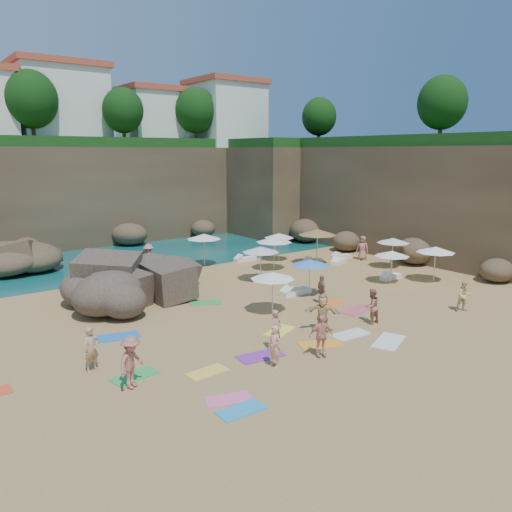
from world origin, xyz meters
TOP-DOWN VIEW (x-y plane):
  - ground at (0.00, 0.00)m, footprint 120.00×120.00m
  - seawater at (0.00, 30.00)m, footprint 120.00×120.00m
  - cliff_back at (2.00, 25.00)m, footprint 44.00×8.00m
  - cliff_right at (19.00, 8.00)m, footprint 8.00×30.00m
  - cliff_corner at (17.00, 20.00)m, footprint 10.00×12.00m
  - clifftop_buildings at (2.96, 25.79)m, footprint 28.48×9.48m
  - clifftop_trees at (4.78, 19.52)m, footprint 35.60×23.82m
  - rock_outcrop at (-3.61, 4.12)m, footprint 7.42×5.93m
  - parasol_0 at (2.95, 10.12)m, footprint 2.34×2.34m
  - parasol_1 at (8.07, 8.38)m, footprint 2.09×2.09m
  - parasol_2 at (3.53, 4.58)m, footprint 2.23×2.23m
  - parasol_3 at (5.98, 6.35)m, footprint 2.34×2.34m
  - parasol_6 at (9.29, 5.77)m, footprint 2.63×2.63m
  - parasol_7 at (12.67, 2.07)m, footprint 2.15×2.15m
  - parasol_8 at (9.43, -0.39)m, footprint 2.05×2.05m
  - parasol_9 at (0.30, -0.58)m, footprint 2.14×2.14m
  - parasol_10 at (3.75, 0.55)m, footprint 2.11×2.11m
  - parasol_11 at (11.75, -1.74)m, footprint 2.25×2.25m
  - lounger_0 at (6.08, 9.75)m, footprint 1.67×0.59m
  - lounger_1 at (9.36, 6.28)m, footprint 1.70×0.77m
  - lounger_2 at (10.83, 5.16)m, footprint 1.78×1.20m
  - lounger_3 at (3.32, 1.16)m, footprint 1.84×0.63m
  - lounger_4 at (12.18, 6.20)m, footprint 1.66×0.65m
  - lounger_5 at (10.24, 0.21)m, footprint 1.62×0.62m
  - towel_0 at (-6.24, -7.26)m, footprint 1.51×0.77m
  - towel_1 at (-6.18, -6.47)m, footprint 1.61×1.14m
  - towel_2 at (-0.67, -4.92)m, footprint 1.96×1.51m
  - towel_3 at (-7.85, -3.13)m, footprint 1.74×1.06m
  - towel_4 at (-5.67, -4.37)m, footprint 1.48×0.79m
  - towel_5 at (1.13, -4.85)m, footprint 1.74×0.93m
  - towel_6 at (-3.31, -4.39)m, footprint 1.89×1.12m
  - towel_8 at (-6.93, 0.83)m, footprint 2.01×1.36m
  - towel_9 at (3.92, -2.73)m, footprint 2.05×1.26m
  - towel_10 at (3.77, -1.22)m, footprint 1.79×1.27m
  - towel_11 at (-1.46, 2.73)m, footprint 1.80×1.41m
  - towel_12 at (-1.00, -2.73)m, footprint 1.77×1.34m
  - towel_13 at (1.79, -6.35)m, footprint 2.11×1.61m
  - person_stand_0 at (-8.86, -1.82)m, footprint 0.68×0.55m
  - person_stand_1 at (2.97, -4.41)m, footprint 0.81×0.65m
  - person_stand_2 at (-0.86, 10.67)m, footprint 1.18×1.20m
  - person_stand_3 at (3.29, -0.87)m, footprint 0.66×0.94m
  - person_stand_4 at (13.04, 5.00)m, footprint 0.81×0.97m
  - person_stand_5 at (-0.88, 11.10)m, footprint 1.45×0.59m
  - person_stand_6 at (-3.49, -5.43)m, footprint 0.41×0.59m
  - person_lie_0 at (-8.26, -3.91)m, footprint 1.90×2.09m
  - person_lie_1 at (-1.50, -5.76)m, footprint 1.47×1.84m
  - person_lie_3 at (0.49, -3.81)m, footprint 2.22×2.20m
  - person_lie_4 at (-2.48, -4.28)m, footprint 1.04×1.72m
  - person_lie_5 at (7.90, -5.97)m, footprint 1.46×1.65m

SIDE VIEW (x-z plane):
  - ground at x=0.00m, z-range 0.00..0.00m
  - rock_outcrop at x=-3.61m, z-range -1.37..1.37m
  - seawater at x=0.00m, z-range 0.00..0.00m
  - towel_4 at x=-5.67m, z-range 0.00..0.03m
  - towel_1 at x=-6.18m, z-range 0.00..0.03m
  - towel_0 at x=-6.24m, z-range 0.00..0.03m
  - towel_12 at x=-1.00m, z-range 0.00..0.03m
  - towel_11 at x=-1.46m, z-range 0.00..0.03m
  - towel_10 at x=3.77m, z-range 0.00..0.03m
  - towel_3 at x=-7.85m, z-range 0.00..0.03m
  - towel_5 at x=1.13m, z-range 0.00..0.03m
  - towel_2 at x=-0.67m, z-range 0.00..0.03m
  - towel_6 at x=-3.31m, z-range 0.00..0.03m
  - towel_8 at x=-6.93m, z-range 0.00..0.03m
  - towel_13 at x=1.79m, z-range 0.00..0.03m
  - towel_9 at x=3.92m, z-range 0.00..0.03m
  - lounger_5 at x=10.24m, z-range 0.00..0.25m
  - lounger_4 at x=12.18m, z-range 0.00..0.25m
  - lounger_1 at x=9.36m, z-range 0.00..0.26m
  - lounger_0 at x=6.08m, z-range 0.00..0.26m
  - lounger_2 at x=10.83m, z-range 0.00..0.26m
  - lounger_3 at x=3.32m, z-range 0.00..0.28m
  - person_lie_4 at x=-2.48m, z-range 0.00..0.39m
  - person_lie_1 at x=-1.50m, z-range 0.00..0.39m
  - person_lie_3 at x=0.49m, z-range 0.00..0.44m
  - person_lie_0 at x=-8.26m, z-range 0.00..0.47m
  - person_lie_5 at x=7.90m, z-range 0.00..0.57m
  - person_stand_3 at x=3.29m, z-range 0.00..1.48m
  - person_stand_5 at x=-0.88m, z-range 0.00..1.52m
  - person_stand_6 at x=-3.49m, z-range 0.00..1.56m
  - person_stand_1 at x=2.97m, z-range 0.00..1.61m
  - person_stand_0 at x=-8.86m, z-range 0.00..1.63m
  - person_stand_4 at x=13.04m, z-range 0.00..1.74m
  - person_stand_2 at x=-0.86m, z-range 0.00..1.85m
  - parasol_8 at x=9.43m, z-range 0.81..2.75m
  - parasol_1 at x=8.07m, z-range 0.83..2.80m
  - parasol_10 at x=3.75m, z-range 0.84..2.84m
  - parasol_9 at x=0.30m, z-range 0.85..2.87m
  - parasol_7 at x=12.67m, z-range 0.85..2.88m
  - parasol_2 at x=3.53m, z-range 0.88..3.00m
  - parasol_11 at x=11.75m, z-range 0.89..3.02m
  - parasol_0 at x=2.95m, z-range 0.92..3.14m
  - parasol_3 at x=5.98m, z-range 0.93..3.14m
  - parasol_6 at x=9.29m, z-range 1.04..3.53m
  - cliff_back at x=2.00m, z-range 0.00..8.00m
  - cliff_right at x=19.00m, z-range 0.00..8.00m
  - cliff_corner at x=17.00m, z-range 0.00..8.00m
  - clifftop_buildings at x=2.96m, z-range 7.74..14.74m
  - clifftop_trees at x=4.78m, z-range 9.06..13.46m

